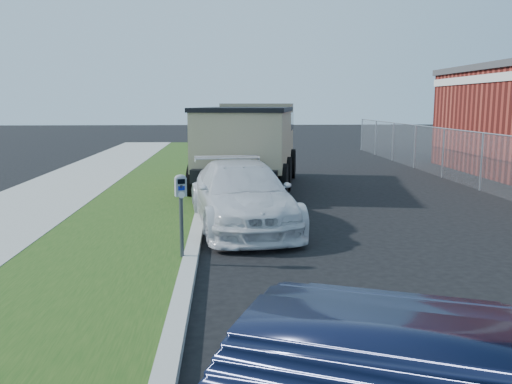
{
  "coord_description": "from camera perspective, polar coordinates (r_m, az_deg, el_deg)",
  "views": [
    {
      "loc": [
        -1.99,
        -9.39,
        2.71
      ],
      "look_at": [
        -1.4,
        1.0,
        1.0
      ],
      "focal_mm": 38.0,
      "sensor_mm": 36.0,
      "label": 1
    }
  ],
  "objects": [
    {
      "name": "chainlink_fence",
      "position": [
        18.29,
        22.72,
        4.07
      ],
      "size": [
        0.06,
        30.06,
        30.0
      ],
      "color": "slate",
      "rests_on": "ground"
    },
    {
      "name": "streetside",
      "position": [
        12.22,
        -20.23,
        -3.74
      ],
      "size": [
        6.12,
        50.0,
        0.15
      ],
      "color": "gray",
      "rests_on": "ground"
    },
    {
      "name": "dump_truck",
      "position": [
        17.89,
        -0.57,
        5.52
      ],
      "size": [
        3.74,
        7.23,
        2.7
      ],
      "rotation": [
        0.0,
        0.0,
        -0.17
      ],
      "color": "black",
      "rests_on": "ground"
    },
    {
      "name": "white_wagon",
      "position": [
        11.98,
        -1.45,
        -0.29
      ],
      "size": [
        2.64,
        5.11,
        1.42
      ],
      "primitive_type": "imported",
      "rotation": [
        0.0,
        0.0,
        0.14
      ],
      "color": "silver",
      "rests_on": "ground"
    },
    {
      "name": "parking_meter",
      "position": [
        9.12,
        -7.92,
        -0.58
      ],
      "size": [
        0.22,
        0.18,
        1.41
      ],
      "rotation": [
        0.0,
        0.0,
        0.3
      ],
      "color": "#3F4247",
      "rests_on": "ground"
    },
    {
      "name": "ground",
      "position": [
        9.97,
        8.45,
        -6.54
      ],
      "size": [
        120.0,
        120.0,
        0.0
      ],
      "primitive_type": "plane",
      "color": "black",
      "rests_on": "ground"
    }
  ]
}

